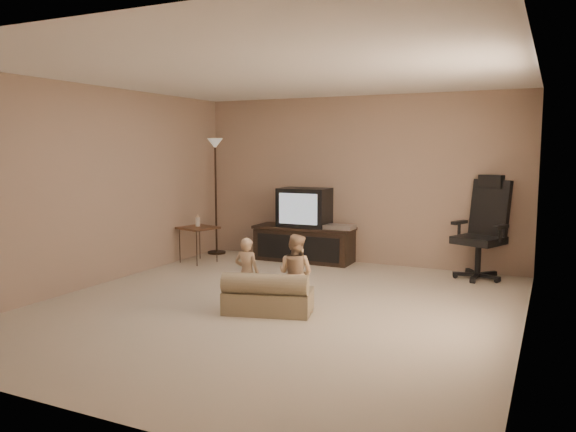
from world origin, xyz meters
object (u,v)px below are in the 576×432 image
object	(u,v)px
side_table	(198,228)
floor_lamp	(215,170)
tv_stand	(305,231)
toddler_left	(247,273)
office_chair	(482,242)
toddler_right	(296,273)
child_sofa	(267,296)

from	to	relation	value
side_table	floor_lamp	distance (m)	1.13
tv_stand	floor_lamp	size ratio (longest dim) A/B	0.84
side_table	toddler_left	distance (m)	2.63
side_table	toddler_left	xyz separation A→B (m)	(1.89, -1.82, -0.14)
office_chair	toddler_left	distance (m)	3.33
office_chair	side_table	bearing A→B (deg)	-146.89
office_chair	toddler_left	world-z (taller)	office_chair
side_table	toddler_right	size ratio (longest dim) A/B	0.88
child_sofa	toddler_right	size ratio (longest dim) A/B	1.20
office_chair	floor_lamp	bearing A→B (deg)	-157.26
side_table	office_chair	bearing A→B (deg)	10.53
floor_lamp	toddler_left	distance (m)	3.42
tv_stand	office_chair	world-z (taller)	office_chair
toddler_left	floor_lamp	bearing A→B (deg)	-56.05
side_table	child_sofa	size ratio (longest dim) A/B	0.73
office_chair	toddler_right	world-z (taller)	office_chair
office_chair	toddler_right	bearing A→B (deg)	-99.59
child_sofa	toddler_right	xyz separation A→B (m)	(0.26, 0.15, 0.24)
tv_stand	office_chair	bearing A→B (deg)	-2.22
toddler_right	office_chair	bearing A→B (deg)	-115.74
child_sofa	toddler_left	xyz separation A→B (m)	(-0.29, 0.08, 0.20)
toddler_left	side_table	bearing A→B (deg)	-48.55
office_chair	child_sofa	distance (m)	3.24
side_table	child_sofa	distance (m)	2.92
side_table	toddler_right	bearing A→B (deg)	-35.76
office_chair	toddler_left	bearing A→B (deg)	-107.01
floor_lamp	side_table	bearing A→B (deg)	-78.72
toddler_left	toddler_right	world-z (taller)	toddler_right
floor_lamp	toddler_left	xyz separation A→B (m)	(2.04, -2.56, -0.99)
tv_stand	toddler_right	world-z (taller)	tv_stand
office_chair	side_table	world-z (taller)	office_chair
tv_stand	side_table	size ratio (longest dim) A/B	2.14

